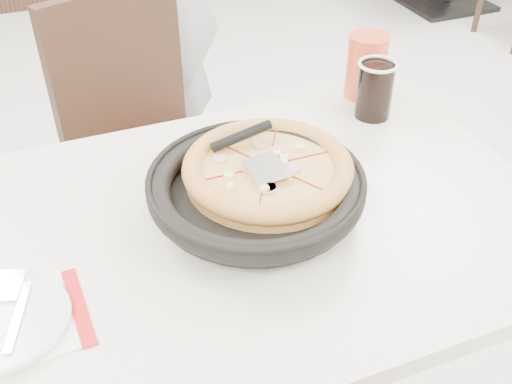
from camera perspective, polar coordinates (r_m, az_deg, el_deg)
name	(u,v)px	position (r m, az deg, el deg)	size (l,w,h in m)	color
main_table	(244,343)	(1.41, -1.12, -14.21)	(1.20, 0.80, 0.75)	silver
chair_far	(164,166)	(1.78, -8.74, 2.42)	(0.42, 0.42, 0.95)	black
trivet	(249,210)	(1.13, -0.67, -1.73)	(0.12, 0.12, 0.04)	black
pizza_pan	(256,195)	(1.13, 0.00, -0.32)	(0.38, 0.38, 0.01)	black
pizza	(268,175)	(1.15, 1.15, 1.67)	(0.32, 0.32, 0.02)	#CD893E
pizza_server	(267,168)	(1.11, 1.06, 2.34)	(0.07, 0.09, 0.00)	silver
napkin	(30,320)	(1.02, -20.72, -11.33)	(0.18, 0.18, 0.00)	white
side_plate	(5,323)	(1.03, -22.75, -11.40)	(0.20, 0.20, 0.01)	silver
fork	(18,316)	(1.01, -21.73, -10.93)	(0.01, 0.14, 0.00)	silver
cola_glass	(375,91)	(1.46, 11.23, 9.38)	(0.08, 0.08, 0.13)	black
red_cup	(366,66)	(1.54, 10.45, 11.69)	(0.10, 0.10, 0.16)	#D54226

